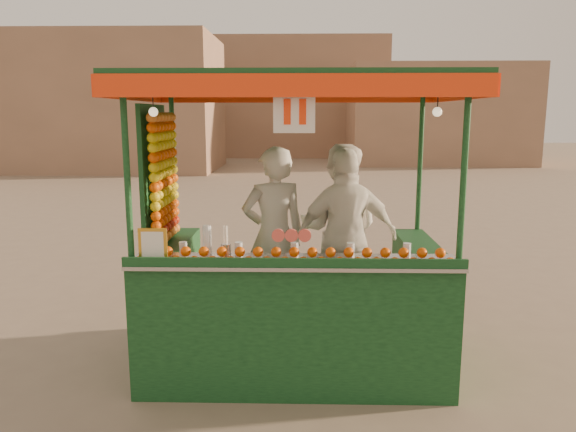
{
  "coord_description": "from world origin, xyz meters",
  "views": [
    {
      "loc": [
        -0.07,
        -5.56,
        2.52
      ],
      "look_at": [
        -0.2,
        -0.29,
        1.54
      ],
      "focal_mm": 34.12,
      "sensor_mm": 36.0,
      "label": 1
    }
  ],
  "objects_px": {
    "vendor_left": "(274,236)",
    "vendor_right": "(346,237)",
    "vendor_middle": "(339,230)",
    "juice_cart": "(287,278)"
  },
  "relations": [
    {
      "from": "vendor_middle",
      "to": "vendor_right",
      "type": "height_order",
      "value": "vendor_middle"
    },
    {
      "from": "juice_cart",
      "to": "vendor_middle",
      "type": "bearing_deg",
      "value": 50.7
    },
    {
      "from": "vendor_left",
      "to": "vendor_right",
      "type": "distance_m",
      "value": 0.76
    },
    {
      "from": "vendor_left",
      "to": "vendor_right",
      "type": "relative_size",
      "value": 1.01
    },
    {
      "from": "vendor_left",
      "to": "vendor_right",
      "type": "bearing_deg",
      "value": 158.31
    },
    {
      "from": "juice_cart",
      "to": "vendor_middle",
      "type": "distance_m",
      "value": 0.95
    },
    {
      "from": "juice_cart",
      "to": "vendor_right",
      "type": "distance_m",
      "value": 0.79
    },
    {
      "from": "juice_cart",
      "to": "vendor_left",
      "type": "xyz_separation_m",
      "value": [
        -0.15,
        0.41,
        0.34
      ]
    },
    {
      "from": "vendor_left",
      "to": "vendor_middle",
      "type": "distance_m",
      "value": 0.76
    },
    {
      "from": "juice_cart",
      "to": "vendor_right",
      "type": "relative_size",
      "value": 1.71
    }
  ]
}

